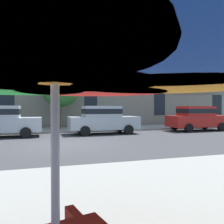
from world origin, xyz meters
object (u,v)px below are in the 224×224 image
sedan_red (197,118)px  street_tree_middle (60,86)px  sedan_silver (0,120)px  patio_umbrella (55,47)px  sedan_silver_midblock (103,119)px

sedan_red → street_tree_middle: bearing=158.8°
sedan_silver → patio_umbrella: (2.24, -12.70, 1.09)m
sedan_red → patio_umbrella: patio_umbrella is taller
sedan_silver_midblock → sedan_red: same height
street_tree_middle → sedan_red: bearing=-21.2°
street_tree_middle → sedan_silver_midblock: bearing=-57.5°
sedan_silver_midblock → sedan_red: (7.11, 0.00, 0.00)m
sedan_silver_midblock → street_tree_middle: (-2.34, 3.67, 2.37)m
sedan_silver_midblock → patio_umbrella: (-3.77, -12.70, 1.09)m
street_tree_middle → patio_umbrella: bearing=-95.0°
street_tree_middle → patio_umbrella: street_tree_middle is taller
sedan_silver → patio_umbrella: patio_umbrella is taller
sedan_silver_midblock → sedan_red: bearing=0.0°
sedan_silver → sedan_silver_midblock: size_ratio=1.00×
sedan_silver_midblock → patio_umbrella: bearing=-106.5°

